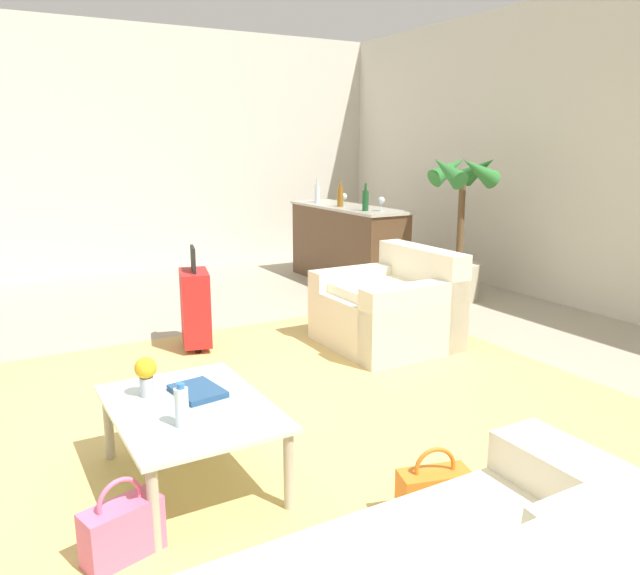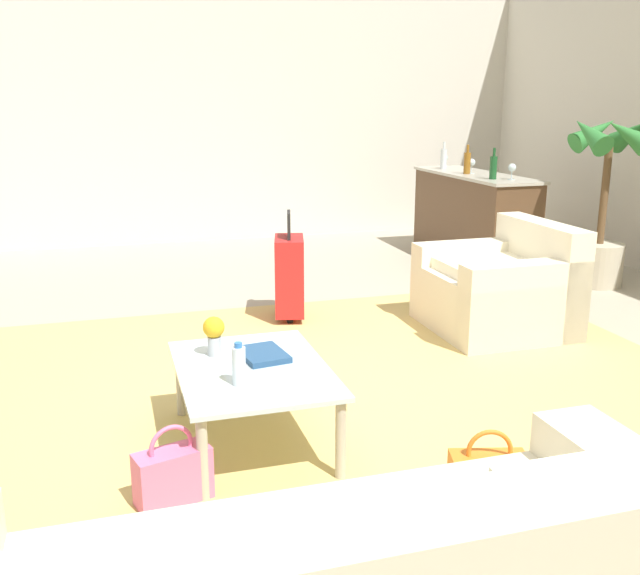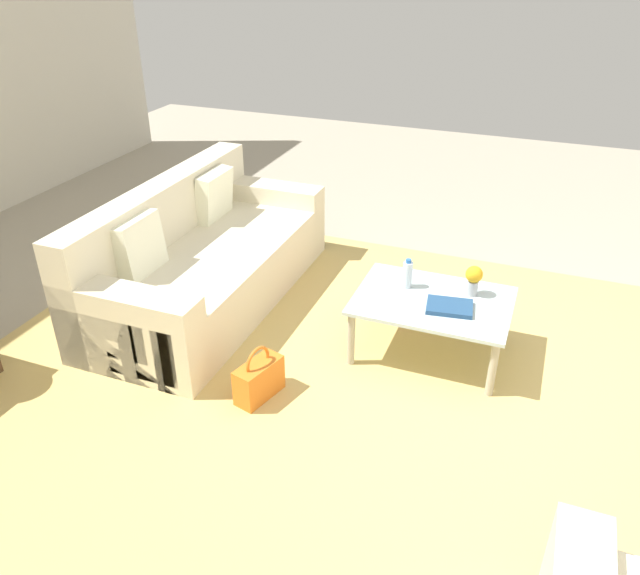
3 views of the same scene
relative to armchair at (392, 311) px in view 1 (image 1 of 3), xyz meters
name	(u,v)px [view 1 (image 1 of 3)]	position (x,y,z in m)	size (l,w,h in m)	color
ground_plane	(253,428)	(0.90, -1.67, -0.29)	(12.00, 12.00, 0.00)	#A89E89
wall_left	(83,152)	(-4.16, -1.67, 1.26)	(0.12, 8.00, 3.10)	beige
area_rug	(334,463)	(1.50, -1.47, -0.28)	(5.20, 4.40, 0.01)	tan
armchair	(392,311)	(0.00, 0.00, 0.00)	(0.98, 0.94, 0.80)	beige
coffee_table	(190,415)	(1.30, -2.17, 0.07)	(0.99, 0.72, 0.41)	silver
water_bottle	(182,406)	(1.50, -2.27, 0.22)	(0.06, 0.06, 0.20)	silver
coffee_table_book	(198,391)	(1.18, -2.09, 0.14)	(0.28, 0.21, 0.03)	navy
flower_vase	(146,373)	(1.08, -2.32, 0.25)	(0.11, 0.11, 0.21)	#B2B7BC
bar_console	(347,243)	(-2.20, 0.93, 0.19)	(1.84, 0.58, 0.93)	#513823
wine_glass_leftmost	(318,193)	(-2.83, 0.89, 0.75)	(0.08, 0.08, 0.15)	silver
wine_glass_left_of_centre	(344,197)	(-2.20, 0.88, 0.75)	(0.08, 0.08, 0.15)	silver
wine_glass_right_of_centre	(381,201)	(-1.57, 0.98, 0.75)	(0.08, 0.08, 0.15)	silver
wine_bottle_clear	(317,193)	(-2.73, 0.83, 0.76)	(0.07, 0.07, 0.30)	silver
wine_bottle_amber	(340,197)	(-2.19, 0.83, 0.76)	(0.07, 0.07, 0.30)	brown
wine_bottle_green	(365,200)	(-1.66, 0.83, 0.76)	(0.07, 0.07, 0.30)	#194C23
suitcase_red	(195,306)	(-0.70, -1.47, 0.07)	(0.44, 0.31, 0.85)	red
handbag_orange	(434,494)	(2.15, -1.34, -0.16)	(0.22, 0.35, 0.36)	orange
handbag_pink	(122,529)	(1.73, -2.61, -0.16)	(0.22, 0.35, 0.36)	pink
potted_palm	(460,230)	(-0.90, 1.53, 0.47)	(0.64, 0.64, 1.58)	#BCB299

